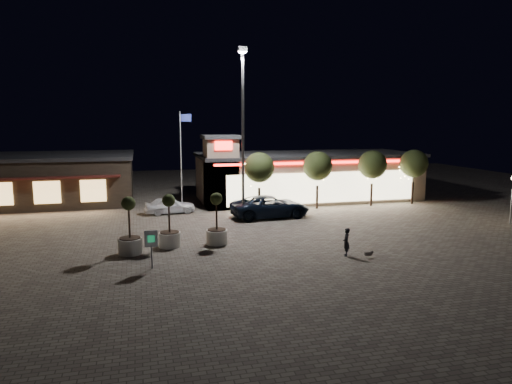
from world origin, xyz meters
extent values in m
plane|color=#6F665A|center=(0.00, 0.00, 0.00)|extent=(90.00, 90.00, 0.00)
cube|color=gray|center=(10.00, 16.00, 2.00)|extent=(20.00, 8.00, 4.00)
cube|color=#262628|center=(10.00, 16.00, 4.15)|extent=(20.40, 8.40, 0.30)
cube|color=#FFF0BF|center=(10.00, 11.95, 1.60)|extent=(17.00, 0.12, 2.60)
cube|color=red|center=(10.00, 11.92, 3.75)|extent=(19.00, 0.10, 0.18)
cube|color=gray|center=(1.30, 13.30, 2.90)|extent=(2.60, 2.60, 5.80)
cube|color=#262628|center=(1.30, 13.30, 5.95)|extent=(3.00, 3.00, 0.30)
cube|color=red|center=(1.30, 11.95, 5.30)|extent=(1.40, 0.10, 0.70)
cube|color=#382D23|center=(-14.00, 20.00, 2.00)|extent=(16.00, 10.00, 4.00)
cube|color=#262628|center=(-14.00, 20.00, 4.15)|extent=(16.40, 10.40, 0.30)
cube|color=#591E19|center=(-14.00, 14.60, 2.80)|extent=(14.40, 0.80, 0.15)
cube|color=#FFC872|center=(-12.50, 14.95, 1.60)|extent=(2.00, 0.12, 1.80)
cube|color=#FFC872|center=(-9.00, 14.95, 1.60)|extent=(2.00, 0.12, 1.80)
cylinder|color=gray|center=(2.00, 8.00, 6.00)|extent=(0.20, 0.20, 12.00)
cube|color=gray|center=(2.00, 8.00, 12.20)|extent=(0.60, 0.40, 0.35)
cube|color=white|center=(2.00, 8.00, 12.00)|extent=(0.45, 0.30, 0.08)
cylinder|color=white|center=(-2.00, 13.00, 4.00)|extent=(0.10, 0.10, 8.00)
cube|color=#293698|center=(-1.55, 13.00, 7.50)|extent=(0.90, 0.04, 0.60)
cylinder|color=gray|center=(20.00, 2.00, 1.60)|extent=(0.12, 0.12, 3.20)
cylinder|color=#332319|center=(4.00, 11.00, 0.96)|extent=(0.20, 0.20, 1.92)
sphere|color=#2D3819|center=(4.00, 11.00, 3.58)|extent=(2.42, 2.42, 2.42)
cylinder|color=#332319|center=(9.00, 11.00, 0.96)|extent=(0.20, 0.20, 1.92)
sphere|color=#2D3819|center=(9.00, 11.00, 3.58)|extent=(2.42, 2.42, 2.42)
cylinder|color=#332319|center=(14.00, 11.00, 0.96)|extent=(0.20, 0.20, 1.92)
sphere|color=#2D3819|center=(14.00, 11.00, 3.58)|extent=(2.42, 2.42, 2.42)
cylinder|color=#332319|center=(18.00, 11.00, 0.96)|extent=(0.20, 0.20, 1.92)
sphere|color=#2D3819|center=(18.00, 11.00, 3.58)|extent=(2.42, 2.42, 2.42)
imported|color=black|center=(4.23, 8.58, 0.83)|extent=(6.17, 3.14, 1.67)
imported|color=white|center=(-3.06, 11.93, 0.67)|extent=(4.04, 1.95, 1.33)
imported|color=black|center=(5.42, -2.09, 0.76)|extent=(0.55, 0.65, 1.52)
cube|color=#59514C|center=(6.38, -2.76, 0.23)|extent=(0.38, 0.18, 0.19)
sphere|color=#59514C|center=(6.59, -2.78, 0.31)|extent=(0.17, 0.17, 0.17)
cylinder|color=silver|center=(-3.72, 2.12, 0.42)|extent=(1.26, 1.26, 0.84)
cylinder|color=black|center=(-3.72, 2.12, 0.86)|extent=(1.09, 1.09, 0.06)
cylinder|color=#332319|center=(-3.72, 2.12, 1.84)|extent=(0.11, 0.11, 1.89)
sphere|color=#2D3819|center=(-3.72, 2.12, 2.73)|extent=(0.74, 0.74, 0.74)
cylinder|color=silver|center=(-5.93, 1.19, 0.43)|extent=(1.30, 1.30, 0.87)
cylinder|color=black|center=(-5.93, 1.19, 0.89)|extent=(1.13, 1.13, 0.07)
cylinder|color=#332319|center=(-5.93, 1.19, 1.90)|extent=(0.11, 0.11, 1.95)
sphere|color=#2D3819|center=(-5.93, 1.19, 2.82)|extent=(0.76, 0.76, 0.76)
cylinder|color=silver|center=(-0.96, 2.09, 0.42)|extent=(1.26, 1.26, 0.84)
cylinder|color=black|center=(-0.96, 2.09, 0.86)|extent=(1.09, 1.09, 0.06)
cylinder|color=#332319|center=(-0.96, 2.09, 1.83)|extent=(0.10, 0.10, 1.88)
sphere|color=#2D3819|center=(-0.96, 2.09, 2.72)|extent=(0.73, 0.73, 0.73)
cylinder|color=gray|center=(-4.85, -1.70, 0.59)|extent=(0.08, 0.08, 1.17)
cube|color=white|center=(-4.85, -1.70, 1.52)|extent=(0.64, 0.09, 0.83)
cube|color=#1BA35A|center=(-4.85, -1.74, 1.52)|extent=(0.34, 0.04, 0.34)
camera|label=1|loc=(-5.27, -24.05, 7.21)|focal=32.00mm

